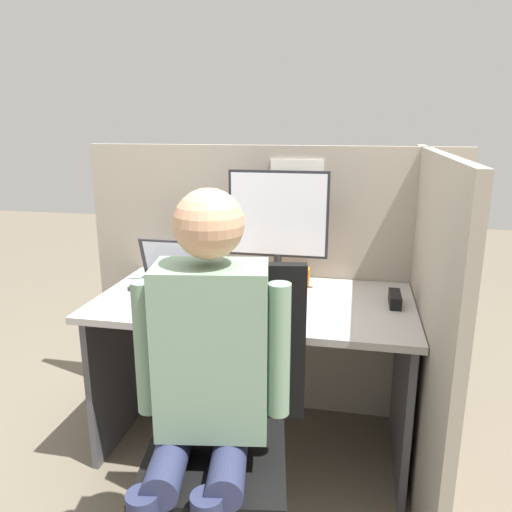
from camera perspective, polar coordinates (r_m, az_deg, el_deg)
The scene contains 12 objects.
ground_plane at distance 2.31m, azimuth -2.31°, elevation -26.04°, with size 12.00×12.00×0.00m, color #665B4C.
cubicle_panel_back at distance 2.62m, azimuth 1.53°, elevation -2.97°, with size 1.91×0.05×1.41m.
cubicle_panel_right at distance 2.17m, azimuth 18.72°, elevation -7.85°, with size 0.04×1.39×1.41m.
desk at distance 2.31m, azimuth -0.25°, elevation -9.37°, with size 1.41×0.74×0.76m.
paper_box at distance 2.39m, azimuth 2.47°, elevation -2.71°, with size 0.29×0.23×0.07m.
monitor at distance 2.32m, azimuth 2.56°, elevation 4.27°, with size 0.47×0.18×0.48m.
laptop at distance 2.44m, azimuth -9.59°, elevation -2.32°, with size 0.35×0.21×0.22m.
mouse at distance 2.17m, azimuth -4.77°, elevation -5.16°, with size 0.07×0.05×0.03m.
stapler at distance 2.24m, azimuth 15.59°, elevation -4.76°, with size 0.05×0.15×0.05m.
carrot_toy at distance 2.07m, azimuth -2.83°, elevation -5.89°, with size 0.05×0.15×0.05m.
office_chair at distance 1.80m, azimuth -3.24°, elevation -18.25°, with size 0.54×0.58×1.05m.
person at distance 1.55m, azimuth -5.78°, elevation -13.43°, with size 0.47×0.44×1.34m.
Camera 1 is at (0.43, -1.69, 1.52)m, focal length 35.00 mm.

